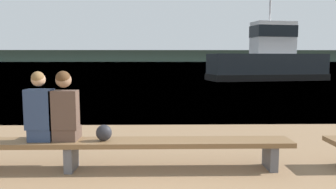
# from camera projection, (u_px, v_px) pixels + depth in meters

# --- Properties ---
(water_surface) EXTENTS (240.00, 240.00, 0.00)m
(water_surface) POSITION_uv_depth(u_px,v_px,m) (160.00, 63.00, 127.42)
(water_surface) COLOR #5684A3
(water_surface) RESTS_ON ground
(far_shoreline) EXTENTS (600.00, 12.00, 5.83)m
(far_shoreline) POSITION_uv_depth(u_px,v_px,m) (161.00, 56.00, 170.00)
(far_shoreline) COLOR #384233
(far_shoreline) RESTS_ON ground
(bench_main) EXTENTS (6.55, 0.48, 0.45)m
(bench_main) POSITION_uv_depth(u_px,v_px,m) (71.00, 146.00, 4.84)
(bench_main) COLOR brown
(bench_main) RESTS_ON ground
(person_left) EXTENTS (0.39, 0.42, 1.02)m
(person_left) POSITION_uv_depth(u_px,v_px,m) (40.00, 111.00, 4.78)
(person_left) COLOR navy
(person_left) RESTS_ON bench_main
(person_right) EXTENTS (0.39, 0.43, 1.03)m
(person_right) POSITION_uv_depth(u_px,v_px,m) (65.00, 110.00, 4.79)
(person_right) COLOR #4C382D
(person_right) RESTS_ON bench_main
(shopping_bag) EXTENTS (0.23, 0.18, 0.24)m
(shopping_bag) POSITION_uv_depth(u_px,v_px,m) (104.00, 133.00, 4.80)
(shopping_bag) COLOR #232328
(shopping_bag) RESTS_ON bench_main
(tugboat_red) EXTENTS (9.33, 4.27, 6.60)m
(tugboat_red) POSITION_uv_depth(u_px,v_px,m) (268.00, 62.00, 24.97)
(tugboat_red) COLOR black
(tugboat_red) RESTS_ON water_surface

